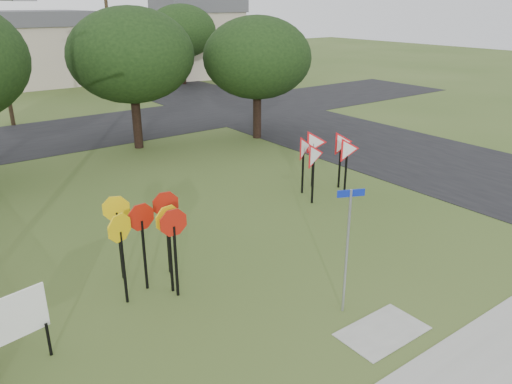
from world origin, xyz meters
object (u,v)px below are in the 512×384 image
Objects in this scene: street_name_sign at (347,244)px; info_board at (14,320)px; stop_sign_cluster at (148,225)px; yield_sign_cluster at (324,150)px.

street_name_sign is 1.86× the size of info_board.
info_board is (-6.63, 2.52, -0.67)m from street_name_sign.
info_board is at bearing -161.54° from stop_sign_cluster.
stop_sign_cluster reaches higher than yield_sign_cluster.
stop_sign_cluster reaches higher than info_board.
street_name_sign reaches higher than info_board.
yield_sign_cluster is 1.80× the size of info_board.
yield_sign_cluster is (8.26, 2.36, -0.04)m from stop_sign_cluster.
yield_sign_cluster is (5.08, 6.02, -0.05)m from street_name_sign.
stop_sign_cluster is at bearing -164.08° from yield_sign_cluster.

